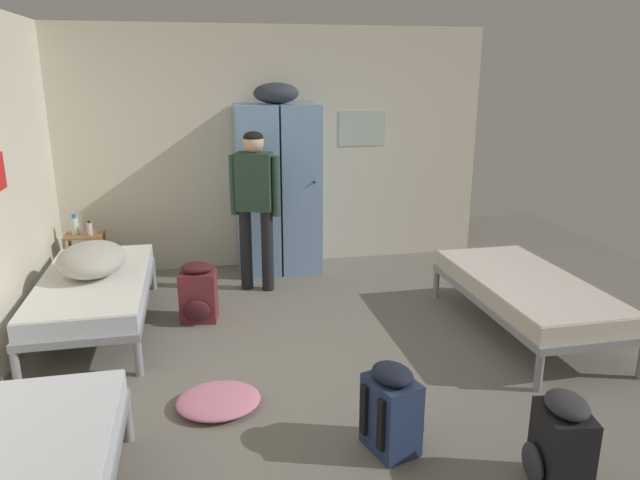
{
  "coord_description": "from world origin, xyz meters",
  "views": [
    {
      "loc": [
        -0.89,
        -3.94,
        2.2
      ],
      "look_at": [
        0.0,
        0.27,
        0.95
      ],
      "focal_mm": 33.03,
      "sensor_mm": 36.0,
      "label": 1
    }
  ],
  "objects_px": {
    "bed_left_rear": "(94,289)",
    "backpack_maroon": "(198,293)",
    "locker_bank": "(278,186)",
    "lotion_bottle": "(90,228)",
    "clothes_pile_pink": "(219,400)",
    "bed_right": "(526,290)",
    "shelf_unit": "(86,255)",
    "water_bottle": "(75,225)",
    "backpack_black": "(560,444)",
    "person_traveler": "(255,197)",
    "bedding_heap": "(92,259)",
    "backpack_navy": "(393,410)"
  },
  "relations": [
    {
      "from": "backpack_maroon",
      "to": "backpack_black",
      "type": "distance_m",
      "value": 3.26
    },
    {
      "from": "person_traveler",
      "to": "water_bottle",
      "type": "distance_m",
      "value": 1.9
    },
    {
      "from": "bed_right",
      "to": "clothes_pile_pink",
      "type": "height_order",
      "value": "bed_right"
    },
    {
      "from": "backpack_navy",
      "to": "backpack_black",
      "type": "bearing_deg",
      "value": -32.97
    },
    {
      "from": "clothes_pile_pink",
      "to": "bed_left_rear",
      "type": "bearing_deg",
      "value": 123.51
    },
    {
      "from": "bed_right",
      "to": "person_traveler",
      "type": "height_order",
      "value": "person_traveler"
    },
    {
      "from": "locker_bank",
      "to": "backpack_navy",
      "type": "relative_size",
      "value": 3.76
    },
    {
      "from": "water_bottle",
      "to": "bedding_heap",
      "type": "bearing_deg",
      "value": -73.69
    },
    {
      "from": "lotion_bottle",
      "to": "backpack_black",
      "type": "relative_size",
      "value": 0.27
    },
    {
      "from": "locker_bank",
      "to": "backpack_maroon",
      "type": "xyz_separation_m",
      "value": [
        -0.92,
        -1.25,
        -0.71
      ]
    },
    {
      "from": "bedding_heap",
      "to": "backpack_black",
      "type": "relative_size",
      "value": 1.3
    },
    {
      "from": "locker_bank",
      "to": "backpack_maroon",
      "type": "distance_m",
      "value": 1.7
    },
    {
      "from": "bed_left_rear",
      "to": "person_traveler",
      "type": "bearing_deg",
      "value": 25.37
    },
    {
      "from": "shelf_unit",
      "to": "bed_left_rear",
      "type": "distance_m",
      "value": 1.18
    },
    {
      "from": "locker_bank",
      "to": "backpack_navy",
      "type": "distance_m",
      "value": 3.49
    },
    {
      "from": "water_bottle",
      "to": "bed_left_rear",
      "type": "bearing_deg",
      "value": -74.25
    },
    {
      "from": "backpack_black",
      "to": "person_traveler",
      "type": "bearing_deg",
      "value": 110.79
    },
    {
      "from": "bedding_heap",
      "to": "person_traveler",
      "type": "distance_m",
      "value": 1.66
    },
    {
      "from": "bed_right",
      "to": "water_bottle",
      "type": "relative_size",
      "value": 9.15
    },
    {
      "from": "lotion_bottle",
      "to": "clothes_pile_pink",
      "type": "xyz_separation_m",
      "value": [
        1.16,
        -2.59,
        -0.59
      ]
    },
    {
      "from": "shelf_unit",
      "to": "backpack_navy",
      "type": "relative_size",
      "value": 1.04
    },
    {
      "from": "locker_bank",
      "to": "backpack_black",
      "type": "bearing_deg",
      "value": -76.18
    },
    {
      "from": "person_traveler",
      "to": "clothes_pile_pink",
      "type": "relative_size",
      "value": 2.86
    },
    {
      "from": "shelf_unit",
      "to": "backpack_navy",
      "type": "height_order",
      "value": "shelf_unit"
    },
    {
      "from": "locker_bank",
      "to": "lotion_bottle",
      "type": "distance_m",
      "value": 2.0
    },
    {
      "from": "bed_left_rear",
      "to": "backpack_maroon",
      "type": "distance_m",
      "value": 0.88
    },
    {
      "from": "backpack_black",
      "to": "clothes_pile_pink",
      "type": "relative_size",
      "value": 0.97
    },
    {
      "from": "clothes_pile_pink",
      "to": "backpack_maroon",
      "type": "bearing_deg",
      "value": 93.99
    },
    {
      "from": "shelf_unit",
      "to": "bed_right",
      "type": "height_order",
      "value": "shelf_unit"
    },
    {
      "from": "bed_right",
      "to": "lotion_bottle",
      "type": "bearing_deg",
      "value": 153.15
    },
    {
      "from": "shelf_unit",
      "to": "bed_left_rear",
      "type": "xyz_separation_m",
      "value": [
        0.25,
        -1.15,
        0.04
      ]
    },
    {
      "from": "lotion_bottle",
      "to": "backpack_navy",
      "type": "distance_m",
      "value": 3.93
    },
    {
      "from": "shelf_unit",
      "to": "clothes_pile_pink",
      "type": "relative_size",
      "value": 1.0
    },
    {
      "from": "lotion_bottle",
      "to": "clothes_pile_pink",
      "type": "bearing_deg",
      "value": -65.89
    },
    {
      "from": "lotion_bottle",
      "to": "backpack_black",
      "type": "bearing_deg",
      "value": -52.06
    },
    {
      "from": "bed_left_rear",
      "to": "bedding_heap",
      "type": "xyz_separation_m",
      "value": [
        -0.0,
        0.05,
        0.25
      ]
    },
    {
      "from": "shelf_unit",
      "to": "clothes_pile_pink",
      "type": "distance_m",
      "value": 2.91
    },
    {
      "from": "backpack_maroon",
      "to": "clothes_pile_pink",
      "type": "xyz_separation_m",
      "value": [
        0.1,
        -1.49,
        -0.21
      ]
    },
    {
      "from": "locker_bank",
      "to": "shelf_unit",
      "type": "relative_size",
      "value": 3.63
    },
    {
      "from": "locker_bank",
      "to": "bed_left_rear",
      "type": "distance_m",
      "value": 2.27
    },
    {
      "from": "water_bottle",
      "to": "person_traveler",
      "type": "bearing_deg",
      "value": -14.51
    },
    {
      "from": "locker_bank",
      "to": "bed_right",
      "type": "distance_m",
      "value": 2.83
    },
    {
      "from": "backpack_maroon",
      "to": "backpack_black",
      "type": "height_order",
      "value": "same"
    },
    {
      "from": "shelf_unit",
      "to": "water_bottle",
      "type": "bearing_deg",
      "value": 165.96
    },
    {
      "from": "water_bottle",
      "to": "clothes_pile_pink",
      "type": "relative_size",
      "value": 0.37
    },
    {
      "from": "locker_bank",
      "to": "lotion_bottle",
      "type": "xyz_separation_m",
      "value": [
        -1.97,
        -0.15,
        -0.33
      ]
    },
    {
      "from": "backpack_black",
      "to": "clothes_pile_pink",
      "type": "bearing_deg",
      "value": 146.49
    },
    {
      "from": "shelf_unit",
      "to": "clothes_pile_pink",
      "type": "height_order",
      "value": "shelf_unit"
    },
    {
      "from": "person_traveler",
      "to": "lotion_bottle",
      "type": "bearing_deg",
      "value": 166.18
    },
    {
      "from": "bed_left_rear",
      "to": "backpack_maroon",
      "type": "bearing_deg",
      "value": 0.88
    }
  ]
}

